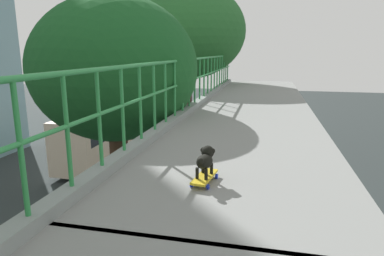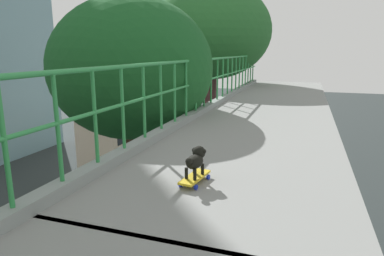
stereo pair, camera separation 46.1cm
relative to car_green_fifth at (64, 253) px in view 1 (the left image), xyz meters
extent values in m
cube|color=black|center=(5.44, -5.85, 4.62)|extent=(2.87, 0.06, 0.00)
cylinder|color=#2D8B45|center=(4.03, -5.98, 5.29)|extent=(0.04, 0.04, 1.08)
cylinder|color=#2D8B45|center=(4.03, -5.36, 5.29)|extent=(0.04, 0.04, 1.08)
cylinder|color=#2D8B45|center=(4.03, -4.74, 5.29)|extent=(0.04, 0.04, 1.08)
cylinder|color=#2D8B45|center=(4.03, -4.12, 5.29)|extent=(0.04, 0.04, 1.08)
cylinder|color=#2D8B45|center=(4.03, -3.50, 5.29)|extent=(0.04, 0.04, 1.08)
cylinder|color=#2D8B45|center=(4.03, -2.88, 5.29)|extent=(0.04, 0.04, 1.08)
cylinder|color=#2D8B45|center=(4.03, -2.26, 5.29)|extent=(0.04, 0.04, 1.08)
cylinder|color=#2D8B45|center=(4.03, -1.63, 5.29)|extent=(0.04, 0.04, 1.08)
cylinder|color=#2D8B45|center=(4.03, -1.01, 5.29)|extent=(0.04, 0.04, 1.08)
cylinder|color=#2D8B45|center=(4.03, -0.39, 5.29)|extent=(0.04, 0.04, 1.08)
cylinder|color=#2D8B45|center=(4.03, 0.23, 5.29)|extent=(0.04, 0.04, 1.08)
cylinder|color=#2D8B45|center=(4.03, 0.85, 5.29)|extent=(0.04, 0.04, 1.08)
cylinder|color=#2D8B45|center=(4.03, 1.47, 5.29)|extent=(0.04, 0.04, 1.08)
cylinder|color=#2D8B45|center=(4.03, 2.09, 5.29)|extent=(0.04, 0.04, 1.08)
cylinder|color=#2D8B45|center=(4.03, 2.71, 5.29)|extent=(0.04, 0.04, 1.08)
cylinder|color=#2D8B45|center=(4.03, 3.33, 5.29)|extent=(0.04, 0.04, 1.08)
cylinder|color=#2D8B45|center=(4.03, 3.96, 5.29)|extent=(0.04, 0.04, 1.08)
cylinder|color=#2D8B45|center=(4.03, 4.58, 5.29)|extent=(0.04, 0.04, 1.08)
cylinder|color=#2D8B45|center=(4.03, 5.20, 5.29)|extent=(0.04, 0.04, 1.08)
cylinder|color=#2D8B45|center=(4.03, 5.82, 5.29)|extent=(0.04, 0.04, 1.08)
cylinder|color=#2D8B45|center=(4.03, 6.44, 5.29)|extent=(0.04, 0.04, 1.08)
cylinder|color=#2D8B45|center=(4.03, 7.06, 5.29)|extent=(0.04, 0.04, 1.08)
cube|color=#1D643F|center=(0.00, 0.10, -0.16)|extent=(1.82, 4.03, 0.61)
cube|color=#1E232B|center=(0.00, -0.26, 0.46)|extent=(1.49, 1.95, 0.64)
cylinder|color=black|center=(0.87, 1.28, -0.35)|extent=(0.20, 0.64, 0.64)
cylinder|color=black|center=(-0.87, 1.28, -0.35)|extent=(0.20, 0.64, 0.64)
cube|color=beige|center=(-3.91, 11.47, 1.05)|extent=(2.30, 10.31, 2.87)
cube|color=black|center=(-3.91, 11.47, 1.55)|extent=(2.32, 9.48, 0.70)
cylinder|color=black|center=(-2.81, 15.08, -0.19)|extent=(0.28, 0.96, 0.96)
cylinder|color=black|center=(-5.02, 15.08, -0.19)|extent=(0.28, 0.96, 0.96)
cylinder|color=black|center=(-2.81, 8.64, -0.19)|extent=(0.28, 0.96, 0.96)
cylinder|color=black|center=(-5.02, 8.64, -0.19)|extent=(0.28, 0.96, 0.96)
cylinder|color=#493021|center=(2.32, -0.71, 1.94)|extent=(0.45, 0.45, 5.23)
ellipsoid|color=#195323|center=(2.32, -0.71, 5.62)|extent=(3.88, 3.88, 3.37)
cylinder|color=brown|center=(2.20, 6.66, 2.38)|extent=(0.56, 0.56, 6.09)
ellipsoid|color=#28662E|center=(2.20, 6.66, 6.85)|extent=(5.20, 5.20, 4.11)
cube|color=gold|center=(5.22, -4.69, 4.69)|extent=(0.22, 0.51, 0.02)
cylinder|color=#1326AD|center=(5.33, -4.54, 4.65)|extent=(0.03, 0.06, 0.06)
cylinder|color=#1326AD|center=(5.15, -4.52, 4.65)|extent=(0.03, 0.06, 0.06)
cylinder|color=#1326AD|center=(5.29, -4.86, 4.65)|extent=(0.03, 0.06, 0.06)
cylinder|color=#1326AD|center=(5.11, -4.84, 4.65)|extent=(0.03, 0.06, 0.06)
cylinder|color=black|center=(5.28, -4.61, 4.77)|extent=(0.04, 0.04, 0.12)
cylinder|color=black|center=(5.18, -4.59, 4.77)|extent=(0.04, 0.04, 0.12)
cylinder|color=black|center=(5.26, -4.80, 4.77)|extent=(0.04, 0.04, 0.12)
cylinder|color=black|center=(5.16, -4.79, 4.77)|extent=(0.04, 0.04, 0.12)
ellipsoid|color=black|center=(5.22, -4.70, 4.87)|extent=(0.20, 0.28, 0.15)
sphere|color=black|center=(5.23, -4.59, 4.95)|extent=(0.14, 0.14, 0.14)
ellipsoid|color=black|center=(5.24, -4.52, 4.94)|extent=(0.06, 0.07, 0.04)
sphere|color=black|center=(5.29, -4.59, 4.97)|extent=(0.06, 0.06, 0.06)
sphere|color=black|center=(5.18, -4.58, 4.97)|extent=(0.06, 0.06, 0.06)
sphere|color=black|center=(5.20, -4.83, 4.92)|extent=(0.08, 0.08, 0.08)
camera|label=1|loc=(5.86, -8.10, 6.04)|focal=31.54mm
camera|label=2|loc=(6.30, -7.97, 6.04)|focal=31.54mm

